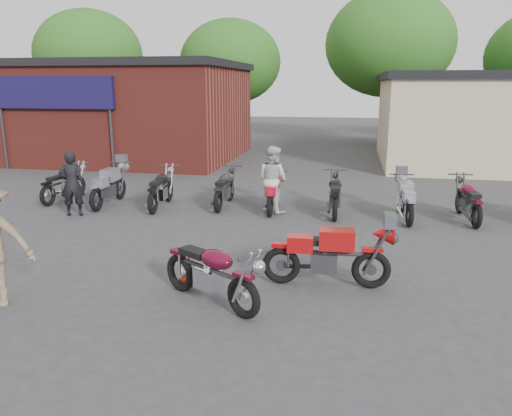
% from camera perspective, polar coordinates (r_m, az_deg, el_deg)
% --- Properties ---
extents(ground, '(90.00, 90.00, 0.00)m').
position_cam_1_polar(ground, '(8.60, -5.07, -8.65)').
color(ground, '#353538').
extents(brick_building, '(12.00, 8.00, 4.00)m').
position_cam_1_polar(brick_building, '(24.40, -16.79, 10.32)').
color(brick_building, maroon).
rests_on(brick_building, ground).
extents(stucco_building, '(10.00, 8.00, 3.50)m').
position_cam_1_polar(stucco_building, '(23.52, 26.67, 8.72)').
color(stucco_building, tan).
rests_on(stucco_building, ground).
extents(tree_0, '(6.56, 6.56, 8.20)m').
position_cam_1_polar(tree_0, '(33.79, -18.42, 14.63)').
color(tree_0, '#285B18').
rests_on(tree_0, ground).
extents(tree_1, '(5.92, 5.92, 7.40)m').
position_cam_1_polar(tree_1, '(30.49, -2.90, 14.69)').
color(tree_1, '#285B18').
rests_on(tree_1, ground).
extents(tree_2, '(7.04, 7.04, 8.80)m').
position_cam_1_polar(tree_2, '(29.69, 14.88, 15.63)').
color(tree_2, '#285B18').
rests_on(tree_2, ground).
extents(vintage_motorcycle, '(2.04, 1.61, 1.16)m').
position_cam_1_polar(vintage_motorcycle, '(7.63, -5.12, -6.97)').
color(vintage_motorcycle, '#510A1E').
rests_on(vintage_motorcycle, ground).
extents(sportbike, '(2.08, 0.78, 1.19)m').
position_cam_1_polar(sportbike, '(8.37, 8.32, -5.03)').
color(sportbike, '#B50F11').
rests_on(sportbike, ground).
extents(helmet, '(0.38, 0.38, 0.27)m').
position_cam_1_polar(helmet, '(8.53, -7.88, -7.94)').
color(helmet, red).
rests_on(helmet, ground).
extents(person_dark, '(0.71, 0.58, 1.68)m').
position_cam_1_polar(person_dark, '(13.55, -20.29, 2.63)').
color(person_dark, black).
rests_on(person_dark, ground).
extents(person_light, '(1.07, 1.01, 1.76)m').
position_cam_1_polar(person_light, '(13.10, 1.91, 3.30)').
color(person_light, silver).
rests_on(person_light, ground).
extents(row_bike_0, '(0.83, 1.97, 1.11)m').
position_cam_1_polar(row_bike_0, '(15.49, -21.09, 2.83)').
color(row_bike_0, black).
rests_on(row_bike_0, ground).
extents(row_bike_1, '(0.75, 2.09, 1.20)m').
position_cam_1_polar(row_bike_1, '(14.52, -16.47, 2.67)').
color(row_bike_1, gray).
rests_on(row_bike_1, ground).
extents(row_bike_2, '(0.81, 2.04, 1.16)m').
position_cam_1_polar(row_bike_2, '(13.88, -10.80, 2.41)').
color(row_bike_2, black).
rests_on(row_bike_2, ground).
extents(row_bike_3, '(0.67, 1.95, 1.13)m').
position_cam_1_polar(row_bike_3, '(13.79, -3.60, 2.49)').
color(row_bike_3, black).
rests_on(row_bike_3, ground).
extents(row_bike_4, '(0.66, 1.83, 1.05)m').
position_cam_1_polar(row_bike_4, '(13.30, 1.99, 1.91)').
color(row_bike_4, red).
rests_on(row_bike_4, ground).
extents(row_bike_5, '(0.74, 2.01, 1.15)m').
position_cam_1_polar(row_bike_5, '(13.09, 9.03, 1.78)').
color(row_bike_5, black).
rests_on(row_bike_5, ground).
extents(row_bike_6, '(0.74, 1.96, 1.12)m').
position_cam_1_polar(row_bike_6, '(12.97, 16.73, 1.17)').
color(row_bike_6, gray).
rests_on(row_bike_6, ground).
extents(row_bike_7, '(0.78, 2.00, 1.14)m').
position_cam_1_polar(row_bike_7, '(13.37, 23.12, 1.05)').
color(row_bike_7, '#5A0B22').
rests_on(row_bike_7, ground).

